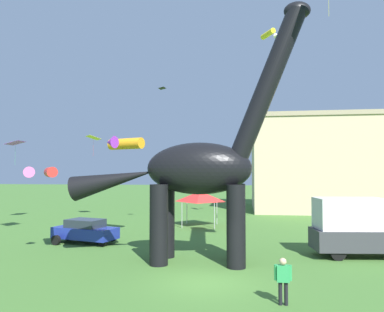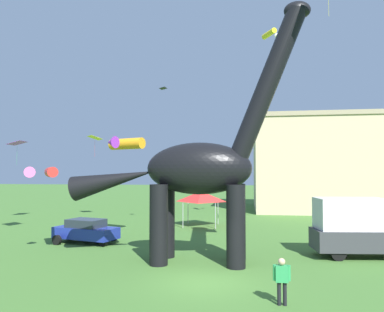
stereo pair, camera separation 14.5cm
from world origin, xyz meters
name	(u,v)px [view 2 (the right image)]	position (x,y,z in m)	size (l,w,h in m)	color
ground_plane	(205,282)	(0.00, 0.00, 0.00)	(240.00, 240.00, 0.00)	#42702D
dinosaur_sculpture	(198,168)	(-0.76, 3.46, 4.82)	(12.75, 2.70, 13.33)	black
parked_sedan_left	(86,231)	(-8.70, 7.56, 0.81)	(4.52, 2.82, 1.55)	navy
parked_box_truck	(363,227)	(8.05, 5.86, 1.65)	(5.80, 2.71, 3.20)	#38383D
person_strolling_adult	(282,277)	(2.96, -2.34, 0.98)	(0.61, 0.27, 1.62)	black
festival_canopy_tent	(201,196)	(-2.17, 16.24, 2.54)	(3.15, 3.15, 3.00)	#B2B2B7
kite_high_right	(95,138)	(-13.07, 19.09, 8.02)	(1.95, 2.01, 2.05)	yellow
kite_near_low	(163,88)	(-5.01, 13.93, 11.52)	(0.59, 0.74, 0.10)	black
kite_far_right	(271,34)	(3.91, 16.80, 16.62)	(1.76, 1.73, 0.50)	yellow
kite_mid_right	(17,143)	(-19.46, 16.21, 7.35)	(1.56, 1.96, 2.24)	purple
kite_mid_center	(124,144)	(-6.82, 9.40, 6.64)	(2.89, 2.84, 0.82)	orange
kite_far_left	(47,172)	(-9.25, 3.54, 4.63)	(2.11, 2.00, 0.60)	red
background_building_block	(353,164)	(14.69, 32.50, 5.64)	(24.47, 14.06, 11.27)	#CCB78E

